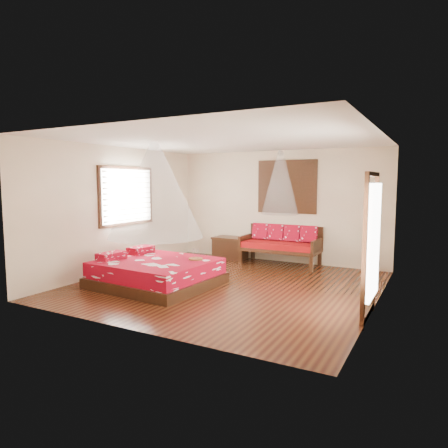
% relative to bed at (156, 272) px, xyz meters
% --- Properties ---
extents(room, '(5.54, 5.54, 2.84)m').
position_rel_bed_xyz_m(room, '(1.22, 0.68, 1.15)').
color(room, black).
rests_on(room, ground).
extents(bed, '(2.26, 2.07, 0.64)m').
position_rel_bed_xyz_m(bed, '(0.00, 0.00, 0.00)').
color(bed, black).
rests_on(bed, floor).
extents(daybed, '(1.89, 0.84, 0.97)m').
position_rel_bed_xyz_m(daybed, '(1.45, 3.06, 0.27)').
color(daybed, black).
rests_on(daybed, floor).
extents(storage_chest, '(0.85, 0.63, 0.58)m').
position_rel_bed_xyz_m(storage_chest, '(0.01, 3.13, 0.04)').
color(storage_chest, black).
rests_on(storage_chest, floor).
extents(shutter_panel, '(1.52, 0.06, 1.32)m').
position_rel_bed_xyz_m(shutter_panel, '(1.45, 3.40, 1.65)').
color(shutter_panel, black).
rests_on(shutter_panel, wall_back).
extents(window_left, '(0.10, 1.74, 1.34)m').
position_rel_bed_xyz_m(window_left, '(-1.48, 0.88, 1.45)').
color(window_left, black).
rests_on(window_left, wall_left).
extents(glazed_door, '(0.08, 1.02, 2.16)m').
position_rel_bed_xyz_m(glazed_door, '(3.94, 0.08, 0.82)').
color(glazed_door, black).
rests_on(glazed_door, floor).
extents(wine_tray, '(0.28, 0.28, 0.22)m').
position_rel_bed_xyz_m(wine_tray, '(0.67, 0.41, 0.31)').
color(wine_tray, brown).
rests_on(wine_tray, bed).
extents(mosquito_net_main, '(1.83, 1.83, 1.80)m').
position_rel_bed_xyz_m(mosquito_net_main, '(0.02, -0.00, 1.60)').
color(mosquito_net_main, white).
rests_on(mosquito_net_main, ceiling).
extents(mosquito_net_daybed, '(0.88, 0.88, 1.50)m').
position_rel_bed_xyz_m(mosquito_net_daybed, '(1.45, 2.93, 1.75)').
color(mosquito_net_daybed, white).
rests_on(mosquito_net_daybed, ceiling).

